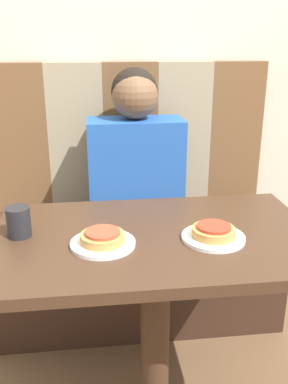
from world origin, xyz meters
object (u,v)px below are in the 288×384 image
(plate_left, at_px, (103,244))
(pizza_left, at_px, (103,237))
(pizza_right, at_px, (214,231))
(drinking_cup, at_px, (18,222))
(plate_right, at_px, (213,238))
(person, at_px, (135,152))

(plate_left, distance_m, pizza_left, 0.02)
(pizza_right, relative_size, drinking_cup, 1.40)
(pizza_left, distance_m, pizza_right, 0.34)
(plate_right, height_order, pizza_right, pizza_right)
(person, distance_m, pizza_left, 0.71)
(plate_left, bearing_deg, drinking_cup, 159.09)
(person, bearing_deg, drinking_cup, -125.82)
(plate_left, height_order, drinking_cup, drinking_cup)
(person, distance_m, drinking_cup, 0.72)
(pizza_left, bearing_deg, plate_right, 0.00)
(person, height_order, plate_right, person)
(plate_right, bearing_deg, person, 103.82)
(plate_left, height_order, pizza_right, pizza_right)
(plate_left, relative_size, plate_right, 1.00)
(person, relative_size, pizza_right, 5.26)
(pizza_right, bearing_deg, pizza_left, 180.00)
(person, xyz_separation_m, pizza_right, (0.17, -0.68, -0.08))
(plate_right, height_order, pizza_left, pizza_left)
(person, bearing_deg, pizza_right, -76.18)
(pizza_left, bearing_deg, plate_left, 0.00)
(plate_right, bearing_deg, pizza_left, 180.00)
(pizza_right, bearing_deg, person, 103.82)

